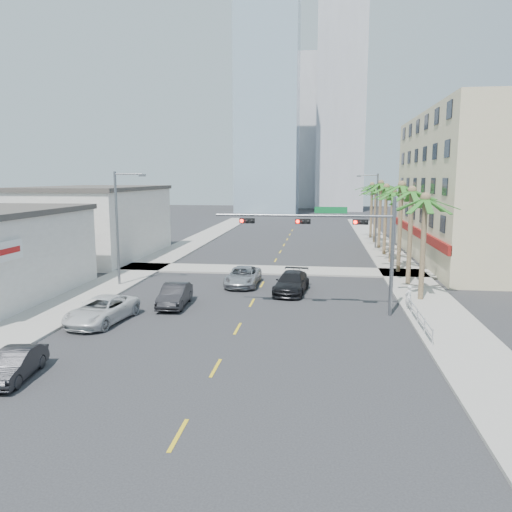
{
  "coord_description": "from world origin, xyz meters",
  "views": [
    {
      "loc": [
        4.59,
        -23.09,
        8.53
      ],
      "look_at": [
        0.47,
        8.57,
        3.5
      ],
      "focal_mm": 35.0,
      "sensor_mm": 36.0,
      "label": 1
    }
  ],
  "objects_px": {
    "car_parked_mid": "(15,364)",
    "car_lane_center": "(243,276)",
    "car_parked_far": "(102,310)",
    "car_lane_right": "(292,283)",
    "traffic_signal_mast": "(340,234)",
    "car_lane_left": "(175,295)",
    "pedestrian": "(409,297)"
  },
  "relations": [
    {
      "from": "car_parked_mid",
      "to": "car_lane_center",
      "type": "height_order",
      "value": "car_lane_center"
    },
    {
      "from": "car_parked_far",
      "to": "car_lane_right",
      "type": "bearing_deg",
      "value": 48.33
    },
    {
      "from": "car_parked_mid",
      "to": "car_parked_far",
      "type": "bearing_deg",
      "value": 82.51
    },
    {
      "from": "traffic_signal_mast",
      "to": "car_parked_far",
      "type": "height_order",
      "value": "traffic_signal_mast"
    },
    {
      "from": "car_parked_mid",
      "to": "car_parked_far",
      "type": "relative_size",
      "value": 0.71
    },
    {
      "from": "car_parked_mid",
      "to": "car_lane_center",
      "type": "xyz_separation_m",
      "value": [
        6.78,
        19.73,
        0.1
      ]
    },
    {
      "from": "car_lane_left",
      "to": "car_lane_center",
      "type": "height_order",
      "value": "car_lane_left"
    },
    {
      "from": "traffic_signal_mast",
      "to": "car_lane_right",
      "type": "bearing_deg",
      "value": 121.03
    },
    {
      "from": "car_parked_mid",
      "to": "traffic_signal_mast",
      "type": "bearing_deg",
      "value": 33.94
    },
    {
      "from": "car_lane_left",
      "to": "pedestrian",
      "type": "bearing_deg",
      "value": -0.56
    },
    {
      "from": "pedestrian",
      "to": "car_lane_center",
      "type": "bearing_deg",
      "value": -70.23
    },
    {
      "from": "car_lane_right",
      "to": "car_lane_left",
      "type": "bearing_deg",
      "value": -140.75
    },
    {
      "from": "car_parked_mid",
      "to": "car_lane_center",
      "type": "distance_m",
      "value": 20.86
    },
    {
      "from": "car_parked_mid",
      "to": "pedestrian",
      "type": "distance_m",
      "value": 22.92
    },
    {
      "from": "car_lane_left",
      "to": "pedestrian",
      "type": "relative_size",
      "value": 2.93
    },
    {
      "from": "car_parked_far",
      "to": "pedestrian",
      "type": "xyz_separation_m",
      "value": [
        18.5,
        4.99,
        0.17
      ]
    },
    {
      "from": "car_parked_mid",
      "to": "car_lane_right",
      "type": "distance_m",
      "value": 20.69
    },
    {
      "from": "car_lane_left",
      "to": "car_lane_center",
      "type": "xyz_separation_m",
      "value": [
        3.52,
        7.0,
        -0.01
      ]
    },
    {
      "from": "traffic_signal_mast",
      "to": "car_parked_far",
      "type": "distance_m",
      "value": 15.11
    },
    {
      "from": "car_lane_center",
      "to": "pedestrian",
      "type": "xyz_separation_m",
      "value": [
        11.78,
        -6.27,
        0.18
      ]
    },
    {
      "from": "pedestrian",
      "to": "car_lane_left",
      "type": "bearing_deg",
      "value": -39.49
    },
    {
      "from": "car_lane_left",
      "to": "car_lane_center",
      "type": "relative_size",
      "value": 0.85
    },
    {
      "from": "traffic_signal_mast",
      "to": "car_parked_mid",
      "type": "xyz_separation_m",
      "value": [
        -14.04,
        -12.23,
        -4.42
      ]
    },
    {
      "from": "car_lane_right",
      "to": "pedestrian",
      "type": "xyz_separation_m",
      "value": [
        7.78,
        -4.2,
        0.15
      ]
    },
    {
      "from": "car_parked_mid",
      "to": "pedestrian",
      "type": "bearing_deg",
      "value": 28.83
    },
    {
      "from": "traffic_signal_mast",
      "to": "car_parked_far",
      "type": "xyz_separation_m",
      "value": [
        -13.99,
        -3.77,
        -4.31
      ]
    },
    {
      "from": "traffic_signal_mast",
      "to": "car_parked_mid",
      "type": "bearing_deg",
      "value": -138.93
    },
    {
      "from": "car_parked_far",
      "to": "car_lane_center",
      "type": "distance_m",
      "value": 13.12
    },
    {
      "from": "car_parked_mid",
      "to": "pedestrian",
      "type": "relative_size",
      "value": 2.5
    },
    {
      "from": "car_parked_far",
      "to": "car_lane_left",
      "type": "distance_m",
      "value": 5.33
    },
    {
      "from": "car_lane_center",
      "to": "car_lane_right",
      "type": "xyz_separation_m",
      "value": [
        4.0,
        -2.07,
        0.04
      ]
    },
    {
      "from": "car_parked_far",
      "to": "traffic_signal_mast",
      "type": "bearing_deg",
      "value": 22.78
    }
  ]
}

